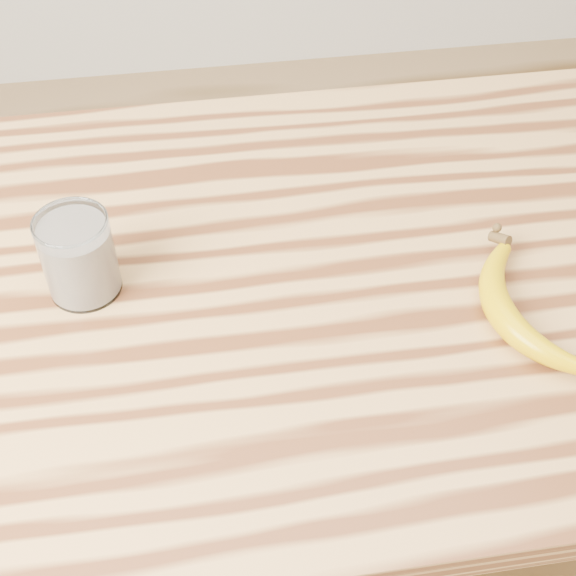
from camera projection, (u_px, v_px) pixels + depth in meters
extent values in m
plane|color=#95754E|center=(317.00, 572.00, 1.67)|extent=(4.00, 4.00, 0.00)
cube|color=#B5844A|center=(334.00, 277.00, 1.03)|extent=(1.20, 0.80, 0.04)
cylinder|color=brown|center=(14.00, 346.00, 1.53)|extent=(0.06, 0.06, 0.86)
cylinder|color=brown|center=(552.00, 285.00, 1.64)|extent=(0.06, 0.06, 0.86)
cylinder|color=white|center=(78.00, 256.00, 0.95)|extent=(0.09, 0.09, 0.11)
torus|color=white|center=(69.00, 222.00, 0.91)|extent=(0.09, 0.09, 0.00)
cylinder|color=white|center=(80.00, 260.00, 0.96)|extent=(0.08, 0.08, 0.09)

